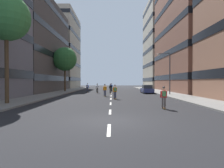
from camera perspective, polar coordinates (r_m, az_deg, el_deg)
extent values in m
plane|color=black|center=(33.40, 0.00, -2.91)|extent=(136.77, 136.77, 0.00)
cube|color=gray|center=(37.54, -14.90, -2.42)|extent=(3.90, 62.69, 0.14)
cube|color=gray|center=(37.47, 14.98, -2.43)|extent=(3.90, 62.69, 0.14)
cube|color=silver|center=(8.81, -0.67, -13.43)|extent=(0.16, 2.20, 0.01)
cube|color=silver|center=(13.71, -0.34, -8.28)|extent=(0.16, 2.20, 0.01)
cube|color=silver|center=(18.66, -0.18, -5.85)|extent=(0.16, 2.20, 0.01)
cube|color=silver|center=(23.64, -0.09, -4.45)|extent=(0.16, 2.20, 0.01)
cube|color=silver|center=(28.62, -0.04, -3.53)|extent=(0.16, 2.20, 0.01)
cube|color=silver|center=(33.61, 0.01, -2.89)|extent=(0.16, 2.20, 0.01)
cube|color=silver|center=(38.60, 0.04, -2.41)|extent=(0.16, 2.20, 0.01)
cube|color=silver|center=(43.59, 0.06, -2.04)|extent=(0.16, 2.20, 0.01)
cube|color=silver|center=(48.59, 0.08, -1.75)|extent=(0.16, 2.20, 0.01)
cube|color=silver|center=(53.58, 0.09, -1.51)|extent=(0.16, 2.20, 0.01)
cube|color=silver|center=(58.58, 0.10, -1.31)|extent=(0.16, 2.20, 0.01)
cube|color=#4C4744|center=(44.80, -24.58, 9.90)|extent=(13.56, 22.83, 18.61)
cube|color=black|center=(44.23, -24.53, 1.54)|extent=(13.68, 22.95, 1.10)
cube|color=black|center=(44.54, -24.57, 7.53)|extent=(13.68, 22.95, 1.10)
cube|color=black|center=(45.33, -24.60, 13.38)|extent=(13.68, 22.95, 1.10)
cube|color=black|center=(46.57, -24.64, 18.98)|extent=(13.68, 22.95, 1.10)
cube|color=#B2A893|center=(65.94, -16.30, 9.32)|extent=(13.56, 17.66, 23.93)
cube|color=black|center=(65.21, -16.27, 1.39)|extent=(13.68, 17.78, 1.10)
cube|color=black|center=(65.44, -16.29, 5.59)|extent=(13.68, 17.78, 1.10)
cube|color=black|center=(66.01, -16.31, 9.73)|extent=(13.68, 17.78, 1.10)
cube|color=black|center=(66.92, -16.32, 13.78)|extent=(13.68, 17.78, 1.10)
cube|color=black|center=(68.16, -16.34, 17.71)|extent=(13.68, 17.78, 1.10)
cube|color=brown|center=(46.70, 24.80, 19.87)|extent=(13.56, 22.64, 34.96)
cube|color=black|center=(44.12, 24.69, 1.81)|extent=(13.68, 22.76, 1.10)
cube|color=black|center=(44.50, 24.73, 8.25)|extent=(13.68, 22.76, 1.10)
cube|color=black|center=(45.42, 24.77, 14.51)|extent=(13.68, 22.76, 1.10)
cube|color=black|center=(46.86, 24.81, 20.45)|extent=(13.68, 22.76, 1.10)
cube|color=#B2A893|center=(66.16, 16.56, 10.91)|extent=(13.56, 17.20, 27.61)
cube|color=black|center=(65.13, 16.52, 1.30)|extent=(13.68, 17.32, 1.10)
cube|color=black|center=(65.34, 16.53, 5.34)|extent=(13.68, 17.32, 1.10)
cube|color=black|center=(65.86, 16.55, 9.33)|extent=(13.68, 17.32, 1.10)
cube|color=black|center=(66.70, 16.57, 13.24)|extent=(13.68, 17.32, 1.10)
cube|color=black|center=(67.85, 16.58, 17.04)|extent=(13.68, 17.32, 1.10)
cube|color=black|center=(69.28, 16.60, 20.70)|extent=(13.68, 17.32, 1.10)
cube|color=navy|center=(35.48, 10.60, -1.85)|extent=(1.80, 4.40, 0.70)
cube|color=#2D3338|center=(35.31, 10.64, -0.78)|extent=(1.60, 2.10, 0.64)
cylinder|color=black|center=(36.79, 8.96, -2.08)|extent=(0.22, 0.64, 0.64)
cylinder|color=black|center=(37.06, 11.41, -2.07)|extent=(0.22, 0.64, 0.64)
cylinder|color=black|center=(33.93, 9.71, -2.33)|extent=(0.22, 0.64, 0.64)
cylinder|color=black|center=(34.23, 12.35, -2.31)|extent=(0.22, 0.64, 0.64)
cylinder|color=#4C3823|center=(20.34, -28.64, 4.11)|extent=(0.36, 0.36, 6.47)
sphere|color=#387A3D|center=(21.16, -28.73, 17.06)|extent=(4.33, 4.33, 4.33)
cylinder|color=#4C3823|center=(40.96, -13.61, 1.39)|extent=(0.36, 0.36, 4.93)
sphere|color=#2D6B33|center=(41.21, -13.63, 7.22)|extent=(4.91, 4.91, 4.91)
cylinder|color=#3F3F44|center=(31.55, 17.09, 2.99)|extent=(0.16, 0.16, 6.50)
cylinder|color=#3F3F44|center=(31.58, 15.54, 8.73)|extent=(1.80, 0.10, 0.10)
ellipsoid|color=silver|center=(31.34, 13.93, 8.53)|extent=(0.50, 0.30, 0.24)
cube|color=brown|center=(23.33, 1.12, -4.33)|extent=(0.40, 0.92, 0.02)
cylinder|color=#D8BF4C|center=(23.64, 0.93, -4.37)|extent=(0.19, 0.11, 0.07)
cylinder|color=#D8BF4C|center=(23.02, 1.31, -4.51)|extent=(0.19, 0.11, 0.07)
cylinder|color=#2D334C|center=(23.27, 0.90, -3.32)|extent=(0.17, 0.17, 0.80)
cylinder|color=#2D334C|center=(23.32, 1.33, -3.31)|extent=(0.17, 0.17, 0.80)
cube|color=orange|center=(23.26, 1.12, -1.66)|extent=(0.36, 0.27, 0.55)
cylinder|color=orange|center=(23.25, 0.56, -1.73)|extent=(0.14, 0.24, 0.55)
cylinder|color=orange|center=(23.36, 1.61, -1.71)|extent=(0.14, 0.24, 0.55)
sphere|color=beige|center=(23.26, 1.11, -0.54)|extent=(0.22, 0.22, 0.22)
sphere|color=black|center=(23.26, 1.11, -0.41)|extent=(0.21, 0.21, 0.21)
cube|color=#4C8C4C|center=(23.08, 1.23, -1.60)|extent=(0.29, 0.22, 0.40)
cube|color=brown|center=(27.60, -1.89, -3.53)|extent=(0.28, 0.91, 0.02)
cylinder|color=#D8BF4C|center=(27.92, -1.92, -3.58)|extent=(0.19, 0.09, 0.07)
cylinder|color=#D8BF4C|center=(27.28, -1.86, -3.68)|extent=(0.19, 0.09, 0.07)
cylinder|color=#2D334C|center=(27.56, -2.08, -2.68)|extent=(0.15, 0.15, 0.80)
cylinder|color=#2D334C|center=(27.57, -1.71, -2.68)|extent=(0.15, 0.15, 0.80)
cube|color=orange|center=(27.54, -1.89, -1.27)|extent=(0.34, 0.23, 0.55)
cylinder|color=orange|center=(27.58, -2.35, -1.33)|extent=(0.11, 0.24, 0.55)
cylinder|color=orange|center=(27.60, -1.44, -1.33)|extent=(0.11, 0.24, 0.55)
sphere|color=tan|center=(27.54, -1.90, -0.33)|extent=(0.22, 0.22, 0.22)
sphere|color=black|center=(27.54, -1.90, -0.22)|extent=(0.21, 0.21, 0.21)
cube|color=brown|center=(15.71, 15.39, -6.86)|extent=(0.28, 0.91, 0.02)
cylinder|color=#D8BF4C|center=(16.03, 15.19, -6.87)|extent=(0.19, 0.09, 0.07)
cylinder|color=#D8BF4C|center=(15.41, 15.60, -7.19)|extent=(0.19, 0.09, 0.07)
cylinder|color=#594C47|center=(15.65, 15.07, -5.37)|extent=(0.15, 0.15, 0.80)
cylinder|color=#594C47|center=(15.68, 15.72, -5.36)|extent=(0.15, 0.15, 0.80)
cube|color=red|center=(15.61, 15.40, -2.90)|extent=(0.34, 0.23, 0.55)
cylinder|color=red|center=(15.62, 14.57, -2.99)|extent=(0.11, 0.24, 0.55)
cylinder|color=red|center=(15.70, 16.16, -2.98)|extent=(0.11, 0.24, 0.55)
sphere|color=tan|center=(15.60, 15.40, -1.22)|extent=(0.22, 0.22, 0.22)
sphere|color=black|center=(15.60, 15.40, -1.04)|extent=(0.21, 0.21, 0.21)
cube|color=#4C8C4C|center=(15.43, 15.52, -2.83)|extent=(0.27, 0.18, 0.40)
cube|color=brown|center=(38.74, -7.08, -2.29)|extent=(0.24, 0.91, 0.02)
cylinder|color=#D8BF4C|center=(39.06, -7.04, -2.33)|extent=(0.18, 0.08, 0.07)
cylinder|color=#D8BF4C|center=(38.42, -7.12, -2.38)|extent=(0.18, 0.08, 0.07)
cylinder|color=#2D334C|center=(38.73, -7.22, -1.68)|extent=(0.15, 0.15, 0.80)
cylinder|color=#2D334C|center=(38.71, -6.95, -1.68)|extent=(0.15, 0.15, 0.80)
cube|color=blue|center=(38.70, -7.08, -0.68)|extent=(0.33, 0.21, 0.55)
cylinder|color=blue|center=(38.76, -7.40, -0.72)|extent=(0.10, 0.23, 0.55)
cylinder|color=blue|center=(38.73, -6.75, -0.72)|extent=(0.10, 0.23, 0.55)
sphere|color=beige|center=(38.71, -7.08, 0.00)|extent=(0.22, 0.22, 0.22)
sphere|color=black|center=(38.71, -7.08, 0.07)|extent=(0.21, 0.21, 0.21)
cube|color=beige|center=(38.52, -7.11, -0.64)|extent=(0.27, 0.17, 0.40)
cube|color=brown|center=(41.08, 0.03, -2.10)|extent=(0.40, 0.92, 0.02)
cylinder|color=#D8BF4C|center=(41.40, -0.07, -2.15)|extent=(0.19, 0.11, 0.07)
cylinder|color=#D8BF4C|center=(40.78, 0.13, -2.19)|extent=(0.19, 0.11, 0.07)
cylinder|color=black|center=(41.05, -0.09, -1.53)|extent=(0.17, 0.17, 0.80)
cylinder|color=black|center=(41.09, 0.16, -1.53)|extent=(0.17, 0.17, 0.80)
cube|color=blue|center=(41.04, 0.03, -0.59)|extent=(0.36, 0.27, 0.55)
cylinder|color=blue|center=(41.04, -0.28, -0.63)|extent=(0.14, 0.24, 0.55)
cylinder|color=blue|center=(41.14, 0.32, -0.62)|extent=(0.14, 0.24, 0.55)
sphere|color=#997051|center=(41.05, 0.03, 0.05)|extent=(0.22, 0.22, 0.22)
sphere|color=black|center=(41.05, 0.03, 0.12)|extent=(0.21, 0.21, 0.21)
cube|color=brown|center=(36.02, -4.18, -2.52)|extent=(0.32, 0.92, 0.02)
cylinder|color=#D8BF4C|center=(36.34, -4.21, -2.56)|extent=(0.19, 0.09, 0.07)
cylinder|color=#D8BF4C|center=(35.70, -4.15, -2.62)|extent=(0.19, 0.09, 0.07)
cylinder|color=black|center=(35.99, -4.32, -1.86)|extent=(0.16, 0.16, 0.80)
cylinder|color=black|center=(36.00, -4.04, -1.86)|extent=(0.16, 0.16, 0.80)
cube|color=white|center=(35.97, -4.18, -0.79)|extent=(0.34, 0.24, 0.55)
cylinder|color=white|center=(36.01, -4.53, -0.83)|extent=(0.12, 0.24, 0.55)
cylinder|color=white|center=(36.04, -3.84, -0.83)|extent=(0.12, 0.24, 0.55)
sphere|color=tan|center=(35.98, -4.18, -0.06)|extent=(0.22, 0.22, 0.22)
sphere|color=black|center=(35.98, -4.18, 0.02)|extent=(0.21, 0.21, 0.21)
cube|color=brown|center=(34.12, -0.20, -2.70)|extent=(0.23, 0.91, 0.02)
cylinder|color=#D8BF4C|center=(34.44, -0.21, -2.74)|extent=(0.18, 0.08, 0.07)
cylinder|color=#D8BF4C|center=(33.80, -0.18, -2.81)|extent=(0.18, 0.08, 0.07)
cylinder|color=black|center=(34.09, -0.35, -2.01)|extent=(0.14, 0.14, 0.80)
cylinder|color=black|center=(34.10, -0.05, -2.01)|extent=(0.14, 0.14, 0.80)
cube|color=black|center=(34.07, -0.20, -0.87)|extent=(0.33, 0.21, 0.55)
cylinder|color=black|center=(34.11, -0.57, -0.92)|extent=(0.10, 0.23, 0.55)
cylinder|color=black|center=(34.13, 0.17, -0.92)|extent=(0.10, 0.23, 0.55)
sphere|color=tan|center=(34.08, -0.20, -0.11)|extent=(0.22, 0.22, 0.22)
sphere|color=black|center=(34.08, -0.20, -0.02)|extent=(0.21, 0.21, 0.21)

